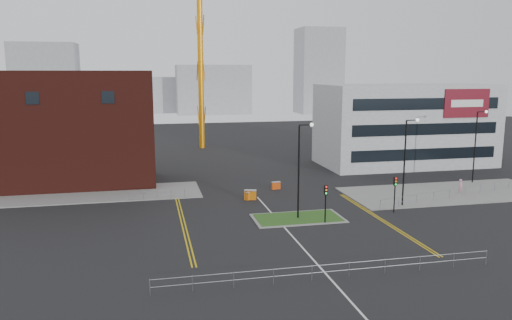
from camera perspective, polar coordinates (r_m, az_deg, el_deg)
The scene contains 29 objects.
ground at distance 40.41m, azimuth 5.45°, elevation -10.07°, with size 200.00×200.00×0.00m, color black.
pavement_left at distance 60.26m, azimuth -19.90°, elevation -3.80°, with size 28.00×8.00×0.12m, color slate.
pavement_right at distance 61.96m, azimuth 21.11°, elevation -3.50°, with size 24.00×10.00×0.12m, color slate.
island_kerb at distance 48.21m, azimuth 4.81°, elevation -6.65°, with size 8.60×4.60×0.08m, color slate.
grass_island at distance 48.20m, azimuth 4.81°, elevation -6.62°, with size 8.00×4.00×0.12m, color #244316.
brick_building at distance 65.42m, azimuth -22.18°, elevation 3.16°, with size 24.20×10.07×14.24m.
office_block at distance 78.23m, azimuth 16.63°, elevation 3.88°, with size 25.00×12.20×12.00m.
tower_crane at distance 95.49m, azimuth -3.35°, elevation 17.64°, with size 48.71×22.73×38.36m.
streetlamp_island at distance 47.01m, azimuth 5.17°, elevation -0.34°, with size 1.46×0.36×9.18m.
streetlamp_right_near at distance 53.58m, azimuth 16.85°, elevation 0.55°, with size 1.46×0.36×9.18m.
streetlamp_right_far at distance 67.79m, azimuth 23.94°, elevation 2.03°, with size 1.46×0.36×9.18m.
traffic_light_island at distance 46.32m, azimuth 7.97°, elevation -4.16°, with size 0.28×0.33×3.65m.
traffic_light_right at distance 51.32m, azimuth 15.61°, elevation -3.04°, with size 0.28×0.33×3.65m.
railing_front at distance 34.85m, azimuth 8.54°, elevation -12.12°, with size 24.05×0.05×1.10m.
railing_left at distance 55.65m, azimuth -11.24°, elevation -3.77°, with size 6.05×0.05×1.10m.
railing_right at distance 58.96m, azimuth 21.26°, elevation -3.46°, with size 19.05×5.05×1.10m.
centre_line at distance 42.20m, azimuth 4.61°, elevation -9.16°, with size 0.15×30.00×0.01m, color silver.
yellow_left_a at distance 48.20m, azimuth -8.60°, elevation -6.77°, with size 0.12×24.00×0.01m, color gold.
yellow_left_b at distance 48.22m, azimuth -8.24°, elevation -6.76°, with size 0.12×24.00×0.01m, color gold.
yellow_right_a at distance 49.15m, azimuth 13.95°, elevation -6.63°, with size 0.12×20.00×0.01m, color gold.
yellow_right_b at distance 49.28m, azimuth 14.27°, elevation -6.60°, with size 0.12×20.00×0.01m, color gold.
skyline_a at distance 158.63m, azimuth -22.86°, elevation 8.26°, with size 18.00×12.00×22.00m, color gray.
skyline_b at distance 167.60m, azimuth -4.94°, elevation 8.03°, with size 24.00×12.00×16.00m, color gray.
skyline_c at distance 170.79m, azimuth 7.16°, elevation 10.04°, with size 14.00×12.00×28.00m, color gray.
skyline_d at distance 176.29m, azimuth -11.22°, elevation 7.33°, with size 30.00×12.00×12.00m, color gray.
pedestrian at distance 61.57m, azimuth 22.36°, elevation -2.86°, with size 0.66×0.43×1.81m, color pink.
barrier_left at distance 54.83m, azimuth -0.69°, elevation -4.06°, with size 1.14×0.72×0.91m.
barrier_mid at distance 59.71m, azimuth 2.29°, elevation -2.89°, with size 1.11×0.51×0.90m.
barrier_right at distance 54.81m, azimuth -0.65°, elevation -3.95°, with size 1.37×0.74×1.09m.
Camera 1 is at (-11.77, -36.07, 13.89)m, focal length 35.00 mm.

